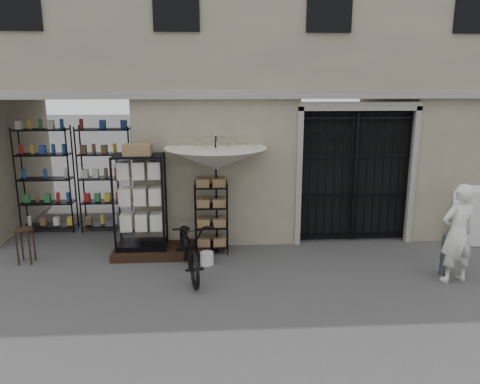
{
  "coord_description": "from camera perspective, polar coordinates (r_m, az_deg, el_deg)",
  "views": [
    {
      "loc": [
        -1.36,
        -7.68,
        3.58
      ],
      "look_at": [
        -0.8,
        1.4,
        1.35
      ],
      "focal_mm": 35.0,
      "sensor_mm": 36.0,
      "label": 1
    }
  ],
  "objects": [
    {
      "name": "shopkeeper",
      "position": [
        9.45,
        24.44,
        -9.8
      ],
      "size": [
        1.01,
        1.9,
        0.43
      ],
      "primitive_type": "imported",
      "rotation": [
        0.0,
        0.0,
        3.35
      ],
      "color": "silver",
      "rests_on": "ground"
    },
    {
      "name": "white_bucket",
      "position": [
        9.3,
        -4.05,
        -8.08
      ],
      "size": [
        0.32,
        0.32,
        0.25
      ],
      "primitive_type": "cylinder",
      "rotation": [
        0.0,
        0.0,
        -0.27
      ],
      "color": "silver",
      "rests_on": "ground"
    },
    {
      "name": "main_building",
      "position": [
        11.79,
        3.26,
        18.23
      ],
      "size": [
        14.0,
        4.0,
        9.0
      ],
      "primitive_type": "cube",
      "color": "gray",
      "rests_on": "ground"
    },
    {
      "name": "shop_shelving",
      "position": [
        11.66,
        -19.34,
        1.47
      ],
      "size": [
        2.7,
        0.5,
        2.5
      ],
      "primitive_type": "cube",
      "color": "black",
      "rests_on": "ground"
    },
    {
      "name": "easel_sign",
      "position": [
        11.24,
        26.21,
        -2.74
      ],
      "size": [
        0.75,
        0.82,
        1.27
      ],
      "rotation": [
        0.0,
        0.0,
        -0.24
      ],
      "color": "silver",
      "rests_on": "ground"
    },
    {
      "name": "wire_rack",
      "position": [
        9.75,
        -3.51,
        -3.19
      ],
      "size": [
        0.74,
        0.6,
        1.51
      ],
      "rotation": [
        0.0,
        0.0,
        -0.22
      ],
      "color": "black",
      "rests_on": "ground"
    },
    {
      "name": "step_platform",
      "position": [
        9.92,
        -9.39,
        -7.1
      ],
      "size": [
        2.0,
        0.9,
        0.15
      ],
      "primitive_type": "cube",
      "color": "black",
      "rests_on": "ground"
    },
    {
      "name": "steel_bollard",
      "position": [
        9.51,
        23.67,
        -7.07
      ],
      "size": [
        0.15,
        0.15,
        0.77
      ],
      "primitive_type": "cylinder",
      "rotation": [
        0.0,
        0.0,
        -0.07
      ],
      "color": "#51565E",
      "rests_on": "ground"
    },
    {
      "name": "ground",
      "position": [
        8.58,
        6.03,
        -10.97
      ],
      "size": [
        80.0,
        80.0,
        0.0
      ],
      "primitive_type": "plane",
      "color": "black",
      "rests_on": "ground"
    },
    {
      "name": "display_cabinet",
      "position": [
        9.71,
        -12.03,
        -1.8
      ],
      "size": [
        1.0,
        0.66,
        2.1
      ],
      "rotation": [
        0.0,
        0.0,
        -0.06
      ],
      "color": "black",
      "rests_on": "step_platform"
    },
    {
      "name": "iron_gate",
      "position": [
        10.63,
        13.55,
        2.11
      ],
      "size": [
        2.5,
        0.21,
        3.0
      ],
      "color": "black",
      "rests_on": "ground"
    },
    {
      "name": "bicycle",
      "position": [
        8.99,
        -6.11,
        -9.78
      ],
      "size": [
        0.92,
        1.21,
        2.08
      ],
      "primitive_type": "imported",
      "rotation": [
        0.0,
        0.0,
        0.2
      ],
      "color": "black",
      "rests_on": "ground"
    },
    {
      "name": "market_umbrella",
      "position": [
        9.42,
        -2.97,
        4.82
      ],
      "size": [
        2.0,
        2.04,
        2.94
      ],
      "rotation": [
        0.0,
        0.0,
        0.12
      ],
      "color": "black",
      "rests_on": "ground"
    },
    {
      "name": "wooden_stool",
      "position": [
        10.18,
        -24.67,
        -5.89
      ],
      "size": [
        0.43,
        0.43,
        0.71
      ],
      "rotation": [
        0.0,
        0.0,
        -0.34
      ],
      "color": "black",
      "rests_on": "ground"
    },
    {
      "name": "shop_recess",
      "position": [
        11.13,
        -19.87,
        2.18
      ],
      "size": [
        3.0,
        1.7,
        3.0
      ],
      "primitive_type": "cube",
      "color": "black",
      "rests_on": "ground"
    }
  ]
}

